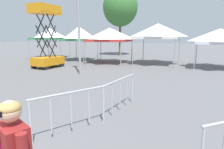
{
  "coord_description": "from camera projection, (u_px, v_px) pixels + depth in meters",
  "views": [
    {
      "loc": [
        2.84,
        -0.3,
        2.43
      ],
      "look_at": [
        0.56,
        5.08,
        1.3
      ],
      "focal_mm": 32.01,
      "sensor_mm": 36.0,
      "label": 1
    }
  ],
  "objects": [
    {
      "name": "canopy_tent_behind_right",
      "position": [
        49.0,
        34.0,
        22.28
      ],
      "size": [
        3.33,
        3.33,
        3.28
      ],
      "color": "#9E9EA3",
      "rests_on": "ground"
    },
    {
      "name": "canopy_tent_behind_center",
      "position": [
        79.0,
        34.0,
        19.73
      ],
      "size": [
        2.93,
        2.93,
        3.37
      ],
      "color": "#9E9EA3",
      "rests_on": "ground"
    },
    {
      "name": "canopy_tent_center",
      "position": [
        110.0,
        35.0,
        17.86
      ],
      "size": [
        3.5,
        3.5,
        3.16
      ],
      "color": "#9E9EA3",
      "rests_on": "ground"
    },
    {
      "name": "canopy_tent_far_right",
      "position": [
        158.0,
        31.0,
        17.06
      ],
      "size": [
        3.59,
        3.59,
        3.48
      ],
      "color": "#9E9EA3",
      "rests_on": "ground"
    },
    {
      "name": "canopy_tent_left_of_center",
      "position": [
        220.0,
        36.0,
        14.7
      ],
      "size": [
        3.3,
        3.3,
        2.98
      ],
      "color": "#9E9EA3",
      "rests_on": "ground"
    },
    {
      "name": "scissor_lift",
      "position": [
        47.0,
        50.0,
        15.35
      ],
      "size": [
        1.52,
        2.37,
        4.69
      ],
      "color": "black",
      "rests_on": "ground"
    },
    {
      "name": "light_pole_near_lift",
      "position": [
        78.0,
        1.0,
        11.94
      ],
      "size": [
        0.36,
        0.36,
        7.86
      ],
      "color": "#9E9EA3",
      "rests_on": "ground"
    },
    {
      "name": "tree_behind_tents_right",
      "position": [
        120.0,
        7.0,
        24.49
      ],
      "size": [
        4.25,
        4.25,
        8.25
      ],
      "color": "brown",
      "rests_on": "ground"
    },
    {
      "name": "crowd_barrier_mid_lot",
      "position": [
        71.0,
        104.0,
        5.01
      ],
      "size": [
        1.07,
        1.86,
        1.08
      ],
      "color": "#B7BABF",
      "rests_on": "ground"
    },
    {
      "name": "crowd_barrier_near_person",
      "position": [
        120.0,
        88.0,
        6.49
      ],
      "size": [
        0.29,
        2.09,
        1.08
      ],
      "color": "#B7BABF",
      "rests_on": "ground"
    }
  ]
}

